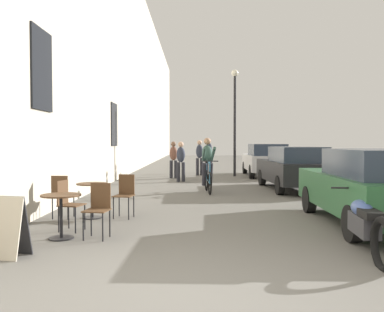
{
  "coord_description": "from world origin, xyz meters",
  "views": [
    {
      "loc": [
        0.01,
        -4.01,
        1.56
      ],
      "look_at": [
        -0.08,
        13.16,
        0.98
      ],
      "focal_mm": 37.49,
      "sensor_mm": 36.0,
      "label": 1
    }
  ],
  "objects_px": {
    "parked_car_nearest": "(371,186)",
    "pedestrian_near": "(181,159)",
    "cafe_chair_mid_toward_wall": "(125,193)",
    "parked_motorcycle": "(364,225)",
    "cafe_table_mid": "(92,193)",
    "pedestrian_mid": "(173,158)",
    "cafe_chair_near_toward_street": "(68,202)",
    "street_lamp": "(235,109)",
    "cafe_table_near": "(61,207)",
    "sandwich_board_sign": "(7,227)",
    "parked_car_second": "(294,168)",
    "cafe_chair_near_toward_wall": "(98,206)",
    "pedestrian_far": "(199,156)",
    "pedestrian_furthest": "(209,154)",
    "cafe_chair_mid_toward_street": "(62,193)",
    "parked_car_third": "(266,160)",
    "cyclist_on_bicycle": "(208,166)"
  },
  "relations": [
    {
      "from": "cafe_table_near",
      "to": "cafe_table_mid",
      "type": "height_order",
      "value": "same"
    },
    {
      "from": "pedestrian_far",
      "to": "parked_car_nearest",
      "type": "relative_size",
      "value": 0.41
    },
    {
      "from": "cafe_chair_near_toward_street",
      "to": "sandwich_board_sign",
      "type": "relative_size",
      "value": 1.07
    },
    {
      "from": "cafe_chair_near_toward_wall",
      "to": "cafe_chair_mid_toward_wall",
      "type": "xyz_separation_m",
      "value": [
        0.13,
        1.78,
        0.0
      ]
    },
    {
      "from": "sandwich_board_sign",
      "to": "cafe_chair_mid_toward_wall",
      "type": "bearing_deg",
      "value": 68.88
    },
    {
      "from": "sandwich_board_sign",
      "to": "parked_car_second",
      "type": "distance_m",
      "value": 9.67
    },
    {
      "from": "cafe_chair_near_toward_street",
      "to": "parked_car_nearest",
      "type": "xyz_separation_m",
      "value": [
        5.52,
        0.4,
        0.23
      ]
    },
    {
      "from": "cafe_chair_near_toward_wall",
      "to": "pedestrian_far",
      "type": "height_order",
      "value": "pedestrian_far"
    },
    {
      "from": "parked_car_third",
      "to": "cafe_chair_near_toward_street",
      "type": "bearing_deg",
      "value": -115.79
    },
    {
      "from": "pedestrian_mid",
      "to": "cafe_chair_mid_toward_street",
      "type": "bearing_deg",
      "value": -101.06
    },
    {
      "from": "cafe_table_mid",
      "to": "cafe_chair_mid_toward_wall",
      "type": "xyz_separation_m",
      "value": [
        0.66,
        0.07,
        -0.0
      ]
    },
    {
      "from": "pedestrian_mid",
      "to": "parked_motorcycle",
      "type": "relative_size",
      "value": 0.75
    },
    {
      "from": "parked_car_second",
      "to": "parked_motorcycle",
      "type": "distance_m",
      "value": 7.56
    },
    {
      "from": "cyclist_on_bicycle",
      "to": "pedestrian_near",
      "type": "height_order",
      "value": "cyclist_on_bicycle"
    },
    {
      "from": "parked_car_nearest",
      "to": "parked_motorcycle",
      "type": "bearing_deg",
      "value": -116.12
    },
    {
      "from": "cafe_chair_mid_toward_wall",
      "to": "sandwich_board_sign",
      "type": "xyz_separation_m",
      "value": [
        -1.12,
        -2.89,
        -0.1
      ]
    },
    {
      "from": "pedestrian_near",
      "to": "street_lamp",
      "type": "xyz_separation_m",
      "value": [
        2.4,
        2.59,
        2.21
      ]
    },
    {
      "from": "cafe_chair_mid_toward_street",
      "to": "parked_motorcycle",
      "type": "height_order",
      "value": "cafe_chair_mid_toward_street"
    },
    {
      "from": "cafe_table_near",
      "to": "parked_car_nearest",
      "type": "height_order",
      "value": "parked_car_nearest"
    },
    {
      "from": "pedestrian_near",
      "to": "cafe_chair_near_toward_wall",
      "type": "bearing_deg",
      "value": -96.33
    },
    {
      "from": "cafe_chair_mid_toward_wall",
      "to": "parked_motorcycle",
      "type": "bearing_deg",
      "value": -34.98
    },
    {
      "from": "cafe_chair_near_toward_wall",
      "to": "parked_car_third",
      "type": "bearing_deg",
      "value": 67.85
    },
    {
      "from": "cafe_chair_near_toward_wall",
      "to": "cafe_chair_mid_toward_street",
      "type": "height_order",
      "value": "same"
    },
    {
      "from": "pedestrian_far",
      "to": "cyclist_on_bicycle",
      "type": "bearing_deg",
      "value": -88.46
    },
    {
      "from": "cafe_table_near",
      "to": "pedestrian_furthest",
      "type": "height_order",
      "value": "pedestrian_furthest"
    },
    {
      "from": "cafe_chair_near_toward_wall",
      "to": "cafe_table_mid",
      "type": "relative_size",
      "value": 1.24
    },
    {
      "from": "street_lamp",
      "to": "parked_car_third",
      "type": "relative_size",
      "value": 1.16
    },
    {
      "from": "cafe_chair_near_toward_street",
      "to": "street_lamp",
      "type": "relative_size",
      "value": 0.18
    },
    {
      "from": "pedestrian_far",
      "to": "parked_car_second",
      "type": "distance_m",
      "value": 6.63
    },
    {
      "from": "pedestrian_furthest",
      "to": "pedestrian_mid",
      "type": "bearing_deg",
      "value": -117.09
    },
    {
      "from": "parked_car_second",
      "to": "pedestrian_far",
      "type": "bearing_deg",
      "value": 117.08
    },
    {
      "from": "cafe_chair_mid_toward_wall",
      "to": "parked_motorcycle",
      "type": "relative_size",
      "value": 0.42
    },
    {
      "from": "cyclist_on_bicycle",
      "to": "parked_car_second",
      "type": "distance_m",
      "value": 2.89
    },
    {
      "from": "cafe_chair_mid_toward_street",
      "to": "sandwich_board_sign",
      "type": "distance_m",
      "value": 2.75
    },
    {
      "from": "cafe_table_mid",
      "to": "pedestrian_far",
      "type": "xyz_separation_m",
      "value": [
        2.36,
        10.79,
        0.42
      ]
    },
    {
      "from": "parked_car_second",
      "to": "parked_car_third",
      "type": "relative_size",
      "value": 0.96
    },
    {
      "from": "cafe_table_mid",
      "to": "cafe_chair_mid_toward_wall",
      "type": "bearing_deg",
      "value": 6.44
    },
    {
      "from": "cafe_table_mid",
      "to": "pedestrian_mid",
      "type": "distance_m",
      "value": 9.27
    },
    {
      "from": "pedestrian_mid",
      "to": "parked_car_second",
      "type": "height_order",
      "value": "pedestrian_mid"
    },
    {
      "from": "parked_car_second",
      "to": "cafe_chair_near_toward_wall",
      "type": "bearing_deg",
      "value": -126.24
    },
    {
      "from": "cafe_chair_near_toward_wall",
      "to": "parked_car_third",
      "type": "distance_m",
      "value": 12.91
    },
    {
      "from": "parked_car_nearest",
      "to": "pedestrian_near",
      "type": "bearing_deg",
      "value": 114.33
    },
    {
      "from": "cafe_chair_near_toward_street",
      "to": "pedestrian_mid",
      "type": "distance_m",
      "value": 10.47
    },
    {
      "from": "cafe_chair_near_toward_street",
      "to": "cafe_chair_mid_toward_street",
      "type": "height_order",
      "value": "same"
    },
    {
      "from": "cafe_chair_near_toward_wall",
      "to": "pedestrian_furthest",
      "type": "distance_m",
      "value": 14.35
    },
    {
      "from": "pedestrian_furthest",
      "to": "parked_car_third",
      "type": "bearing_deg",
      "value": -40.91
    },
    {
      "from": "cafe_table_near",
      "to": "pedestrian_furthest",
      "type": "relative_size",
      "value": 0.41
    },
    {
      "from": "cafe_chair_near_toward_wall",
      "to": "street_lamp",
      "type": "height_order",
      "value": "street_lamp"
    },
    {
      "from": "parked_car_nearest",
      "to": "cafe_table_near",
      "type": "bearing_deg",
      "value": -169.68
    },
    {
      "from": "pedestrian_near",
      "to": "pedestrian_furthest",
      "type": "distance_m",
      "value": 4.96
    }
  ]
}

